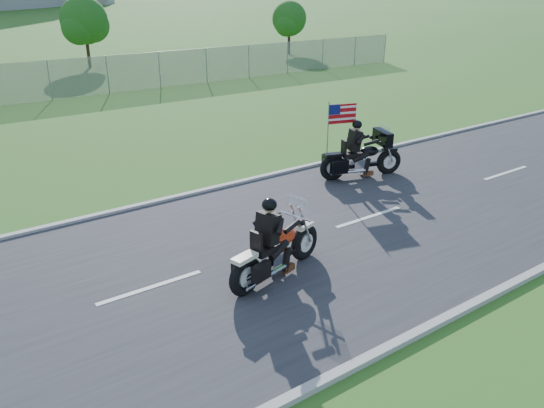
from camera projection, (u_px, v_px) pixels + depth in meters
ground at (236, 261)px, 11.63m from camera, size 420.00×420.00×0.00m
road at (236, 261)px, 11.63m from camera, size 120.00×8.00×0.04m
curb_north at (161, 201)px, 14.68m from camera, size 120.00×0.18×0.12m
curb_south at (366, 360)px, 8.54m from camera, size 120.00×0.18×0.12m
tree_fence_near at (85, 23)px, 36.40m from camera, size 3.52×3.28×4.75m
tree_fence_far at (289, 21)px, 43.38m from camera, size 3.08×2.87×4.20m
motorcycle_lead at (275, 252)px, 10.81m from camera, size 2.68×1.13×1.83m
motorcycle_follow at (361, 158)px, 16.35m from camera, size 2.69×1.28×2.30m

